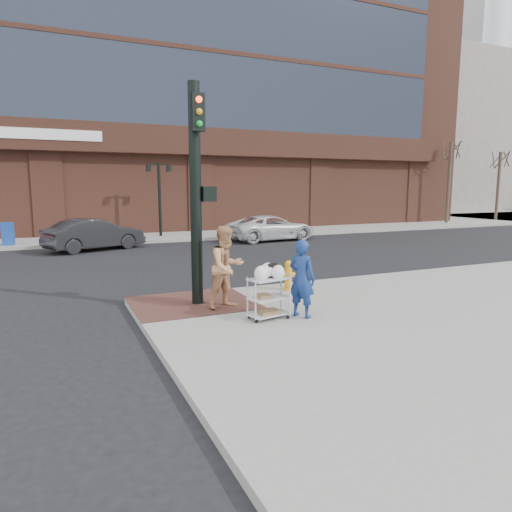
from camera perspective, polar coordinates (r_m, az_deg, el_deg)
name	(u,v)px	position (r m, az deg, el deg)	size (l,w,h in m)	color
ground	(230,316)	(10.31, -3.28, -7.49)	(220.00, 220.00, 0.00)	black
sidewalk_far	(232,216)	(44.35, -2.98, 5.05)	(65.00, 36.00, 0.15)	gray
brick_curb_ramp	(192,303)	(10.91, -7.95, -5.80)	(2.80, 2.40, 0.01)	#4D2B24
bank_building	(152,50)	(42.67, -12.91, 23.80)	(42.00, 26.00, 28.00)	brown
filler_block	(412,139)	(64.54, 18.92, 13.67)	(14.00, 20.00, 18.00)	slate
bare_tree_a	(451,140)	(37.85, 23.25, 13.14)	(1.80, 1.80, 7.20)	#382B21
bare_tree_b	(501,150)	(42.68, 28.29, 11.59)	(1.80, 1.80, 6.70)	#382B21
lamp_post	(159,191)	(25.86, -11.98, 7.93)	(1.32, 0.22, 4.00)	black
traffic_signal_pole	(197,188)	(10.48, -7.41, 8.40)	(0.61, 0.51, 5.00)	black
woman_blue	(302,278)	(9.56, 5.75, -2.80)	(0.60, 0.39, 1.65)	navy
pedestrian_tan	(227,267)	(10.24, -3.67, -1.39)	(0.91, 0.71, 1.86)	tan
sedan_dark	(95,234)	(21.96, -19.51, 2.57)	(1.53, 4.38, 1.44)	black
minivan_white	(271,228)	(24.52, 1.87, 3.53)	(2.24, 4.85, 1.35)	silver
utility_cart	(269,294)	(9.43, 1.60, -4.77)	(0.91, 0.62, 1.16)	#B3B3B9
fire_hydrant	(288,275)	(12.10, 4.07, -2.37)	(0.37, 0.26, 0.79)	orange
newsbox_blue	(8,234)	(24.21, -28.60, 2.45)	(0.45, 0.41, 1.08)	#173D9A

